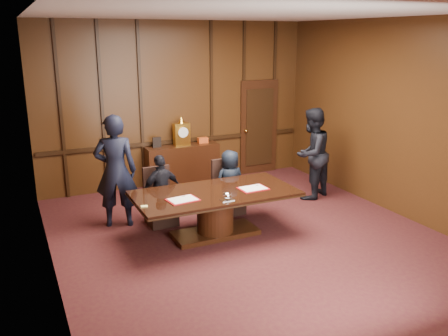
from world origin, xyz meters
The scene contains 13 objects.
room centered at (0.07, 0.14, 1.72)m, with size 7.00×7.04×3.50m.
sideboard centered at (0.00, 3.26, 0.49)m, with size 1.60×0.45×1.54m.
conference_table centered at (-0.46, 0.45, 0.51)m, with size 2.62×1.32×0.76m.
folder_left centered at (-1.07, 0.28, 0.77)m, with size 0.50×0.38×0.02m.
folder_right centered at (0.17, 0.32, 0.77)m, with size 0.47×0.35×0.02m.
inkstand centered at (-0.46, 0.00, 0.81)m, with size 0.20×0.14×0.12m.
notepad centered at (-1.69, 0.24, 0.77)m, with size 0.10×0.07×0.01m, color #F1DD76.
chair_left centered at (-1.11, 1.33, 0.29)m, with size 0.50×0.50×0.99m.
chair_right centered at (0.19, 1.33, 0.29)m, with size 0.52×0.52×0.99m.
signatory_left centered at (-1.11, 1.25, 0.63)m, with size 0.74×0.31×1.26m, color black.
signatory_right centered at (0.19, 1.25, 0.60)m, with size 0.59×0.38×1.20m, color black.
witness_left centered at (-1.80, 1.58, 0.97)m, with size 0.71×0.47×1.94m, color black.
witness_right centered at (2.06, 1.40, 0.91)m, with size 0.89×0.69×1.83m, color black.
Camera 1 is at (-3.38, -6.18, 3.18)m, focal length 38.00 mm.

